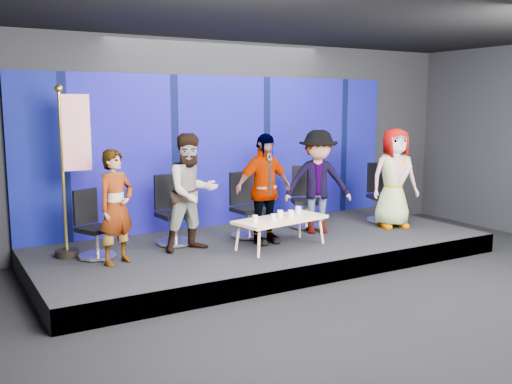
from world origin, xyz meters
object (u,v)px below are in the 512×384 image
Objects in this scene: panelist_c at (264,189)px; mug_b at (273,217)px; coffee_table at (281,220)px; chair_c at (247,216)px; panelist_a at (116,207)px; mug_a at (255,219)px; chair_d at (306,207)px; mug_e at (298,210)px; panelist_e at (394,178)px; panelist_b at (192,192)px; mug_c at (280,214)px; chair_e at (382,202)px; chair_b at (174,221)px; mug_d at (291,213)px; chair_a at (94,236)px; panelist_d at (318,182)px; flag_stand at (72,167)px.

mug_b is (-0.08, -0.41, -0.36)m from panelist_c.
chair_c is at bearing 96.33° from coffee_table.
mug_a is (1.90, -0.40, -0.28)m from panelist_a.
chair_d is 9.73× the size of mug_e.
mug_e is (-2.01, -0.03, -0.36)m from panelist_e.
panelist_b is 1.37m from mug_c.
chair_c is 0.99m from mug_a.
chair_c is (2.27, 0.50, -0.43)m from panelist_a.
panelist_b is at bearing 167.18° from panelist_c.
chair_e is at bearing 2.48° from panelist_c.
chair_b is at bearing -169.43° from chair_e.
chair_a is at bearing 163.91° from mug_d.
panelist_e is at bearing 4.88° from coffee_table.
panelist_b is at bearing -37.64° from chair_a.
mug_c is 0.17m from mug_d.
panelist_e is at bearing -96.04° from chair_e.
mug_d is (-0.86, -0.50, -0.36)m from panelist_d.
mug_a is 0.30m from mug_b.
coffee_table is at bearing -42.10° from chair_b.
panelist_a reaches higher than chair_a.
panelist_c is 15.57× the size of mug_e.
panelist_d is 0.99× the size of panelist_e.
mug_c is 1.05× the size of mug_d.
chair_c is at bearing -24.01° from chair_a.
panelist_d reaches higher than coffee_table.
chair_e is 11.73× the size of mug_b.
coffee_table is at bearing -13.49° from flag_stand.
mug_d is (0.19, 0.01, 0.09)m from coffee_table.
chair_b reaches higher than chair_d.
coffee_table is (-2.63, -0.68, 0.06)m from chair_e.
chair_e is 0.72m from panelist_e.
mug_e is at bearing -36.74° from chair_a.
mug_e is at bearing 22.25° from coffee_table.
panelist_d is (2.26, 0.01, -0.00)m from panelist_b.
panelist_c is 1.15m from panelist_d.
chair_e is (5.00, 0.34, -0.42)m from panelist_a.
panelist_b reaches higher than chair_c.
panelist_e is at bearing -9.12° from panelist_b.
chair_e is at bearing -21.08° from panelist_a.
mug_c is at bearing -151.45° from chair_e.
panelist_b is 17.75× the size of mug_a.
chair_c is at bearing 85.88° from panelist_c.
panelist_e is 1.13× the size of coffee_table.
panelist_a is 0.89× the size of panelist_e.
flag_stand reaches higher than panelist_b.
chair_d is at bearing 23.33° from panelist_c.
panelist_d is 1.17m from mug_c.
flag_stand is (-2.96, 1.00, 0.77)m from mug_d.
mug_d reaches higher than mug_a.
mug_d is at bearing -53.96° from panelist_c.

